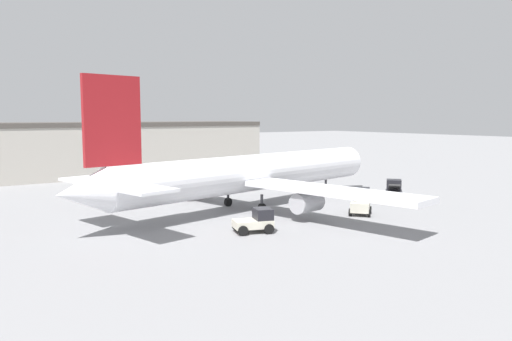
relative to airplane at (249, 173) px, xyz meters
name	(u,v)px	position (x,y,z in m)	size (l,w,h in m)	color
ground_plane	(256,207)	(1.04, 0.22, -3.63)	(400.00, 400.00, 0.00)	gray
terminal_building	(50,151)	(-11.18, 37.81, 0.62)	(70.09, 11.15, 8.50)	#ADA89E
airplane	(249,173)	(0.00, 0.00, 0.00)	(41.31, 38.89, 12.65)	white
ground_crew_worker	(359,196)	(11.25, -4.61, -2.76)	(0.36, 0.36, 1.63)	#1E2338
baggage_tug	(256,221)	(-5.40, -9.17, -2.70)	(3.53, 2.96, 1.95)	beige
belt_loader_truck	(394,192)	(15.54, -5.71, -2.52)	(3.81, 3.66, 2.38)	#2D2D33
pushback_tug	(361,203)	(7.09, -8.79, -2.49)	(3.21, 3.15, 2.58)	beige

